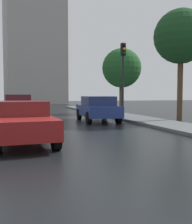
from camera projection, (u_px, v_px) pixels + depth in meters
name	position (u px, v px, depth m)	size (l,w,h in m)	color
car_red_near_kerb	(23.00, 122.00, 8.67)	(1.89, 4.02, 1.34)	maroon
car_green_mid_road	(16.00, 104.00, 23.05)	(2.06, 4.02, 1.47)	slate
car_blue_behind_camera	(98.00, 108.00, 15.76)	(2.08, 4.32, 1.44)	navy
car_maroon_far_lane	(18.00, 106.00, 18.81)	(2.06, 4.46, 1.54)	maroon
traffic_light	(123.00, 66.00, 16.82)	(0.26, 0.39, 4.53)	black
street_tree_near	(122.00, 68.00, 22.99)	(3.27, 3.27, 5.38)	#4C3823
street_tree_far	(181.00, 37.00, 15.40)	(3.04, 3.04, 6.32)	#4C3823
distant_tower	(34.00, 15.00, 43.99)	(9.82, 7.70, 30.92)	#9E9993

